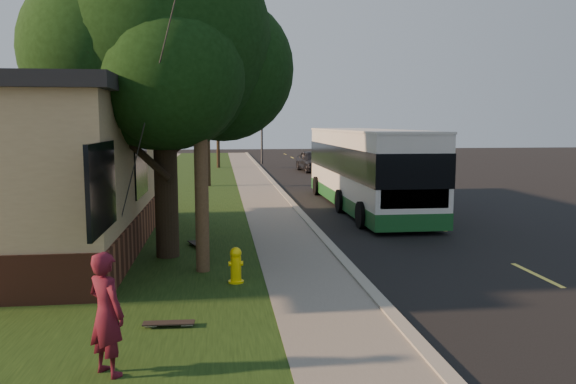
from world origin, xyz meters
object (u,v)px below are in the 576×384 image
at_px(skateboard_spare, 169,323).
at_px(leafy_tree, 164,45).
at_px(transit_bus, 365,167).
at_px(fire_hydrant, 236,265).
at_px(skateboarder, 106,314).
at_px(utility_pole, 199,61).
at_px(distant_car, 313,161).
at_px(traffic_signal, 262,125).
at_px(skateboard_main, 197,244).
at_px(bare_tree_far, 218,141).
at_px(bare_tree_near, 208,146).

bearing_deg(skateboard_spare, leafy_tree, 94.74).
bearing_deg(skateboard_spare, transit_bus, 62.34).
height_order(fire_hydrant, skateboarder, skateboarder).
xyz_separation_m(utility_pole, skateboard_spare, (-0.45, -3.40, -4.50)).
distance_m(utility_pole, distant_car, 26.91).
relative_size(traffic_signal, skateboard_main, 5.91).
bearing_deg(bare_tree_far, traffic_signal, 48.81).
relative_size(skateboarder, skateboard_main, 1.76).
bearing_deg(skateboard_main, leafy_tree, -126.82).
bearing_deg(skateboard_spare, skateboarder, -110.99).
distance_m(traffic_signal, distant_car, 8.20).
height_order(traffic_signal, skateboarder, traffic_signal).
distance_m(fire_hydrant, traffic_signal, 34.25).
height_order(utility_pole, skateboard_main, utility_pole).
relative_size(bare_tree_far, traffic_signal, 0.73).
height_order(utility_pole, traffic_signal, utility_pole).
relative_size(fire_hydrant, bare_tree_near, 0.17).
bearing_deg(fire_hydrant, bare_tree_near, 92.86).
xyz_separation_m(skateboarder, skateboard_spare, (0.63, 1.64, -0.76)).
relative_size(utility_pole, bare_tree_far, 2.25).
bearing_deg(bare_tree_near, fire_hydrant, -87.14).
bearing_deg(skateboard_main, fire_hydrant, -75.02).
bearing_deg(bare_tree_far, skateboard_main, -91.16).
bearing_deg(transit_bus, traffic_signal, 95.31).
distance_m(traffic_signal, transit_bus, 24.19).
height_order(skateboard_main, distant_car, distant_car).
bearing_deg(skateboard_main, distant_car, 73.27).
bearing_deg(fire_hydrant, skateboard_spare, -115.58).
bearing_deg(skateboard_main, utility_pole, -84.74).
bearing_deg(bare_tree_near, leafy_tree, -92.50).
bearing_deg(fire_hydrant, leafy_tree, 120.67).
height_order(bare_tree_near, transit_bus, bare_tree_near).
relative_size(leafy_tree, transit_bus, 0.69).
distance_m(utility_pole, bare_tree_far, 29.13).
distance_m(transit_bus, skateboard_main, 9.13).
bearing_deg(fire_hydrant, traffic_signal, 84.79).
relative_size(traffic_signal, skateboard_spare, 6.62).
relative_size(fire_hydrant, traffic_signal, 0.13).
bearing_deg(traffic_signal, distant_car, -67.84).
bearing_deg(skateboard_spare, skateboard_main, 87.90).
bearing_deg(distant_car, leafy_tree, -112.11).
height_order(leafy_tree, skateboarder, leafy_tree).
height_order(utility_pole, distant_car, utility_pole).
bearing_deg(fire_hydrant, transit_bus, 61.85).
xyz_separation_m(traffic_signal, transit_bus, (2.23, -24.03, -1.52)).
relative_size(skateboard_main, distant_car, 0.22).
bearing_deg(utility_pole, transit_bus, 56.06).
xyz_separation_m(fire_hydrant, skateboard_main, (-0.94, 3.50, -0.30)).
height_order(leafy_tree, bare_tree_far, leafy_tree).
bearing_deg(fire_hydrant, distant_car, 77.25).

